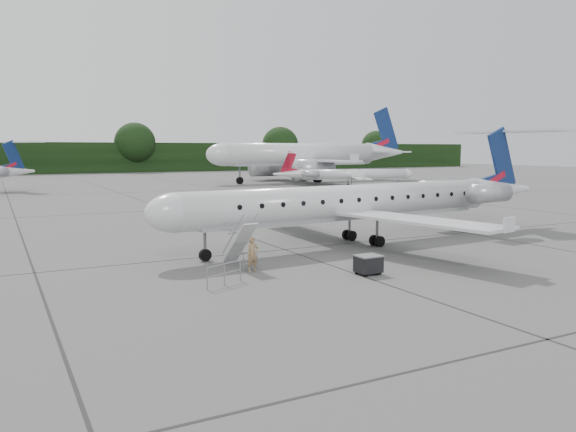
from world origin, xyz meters
TOP-DOWN VIEW (x-y plane):
  - ground at (0.00, 0.00)m, footprint 320.00×320.00m
  - treeline at (0.00, 130.00)m, footprint 260.00×4.00m
  - main_regional_jet at (-1.45, 5.57)m, footprint 32.34×24.45m
  - airstair at (-10.61, 2.45)m, footprint 1.04×2.55m
  - passenger at (-10.50, 1.06)m, footprint 0.70×0.50m
  - safety_railing at (-12.84, -0.98)m, footprint 2.03×0.99m
  - baggage_cart at (-5.62, -2.23)m, footprint 1.22×1.00m
  - bg_narrowbody at (30.00, 68.69)m, footprint 42.02×31.09m
  - bg_regional_right at (30.87, 51.99)m, footprint 26.26×22.38m

SIDE VIEW (x-z plane):
  - ground at x=0.00m, z-range 0.00..0.00m
  - safety_railing at x=-12.84m, z-range 0.00..1.00m
  - baggage_cart at x=-5.62m, z-range 0.00..1.04m
  - passenger at x=-10.50m, z-range 0.00..1.80m
  - airstair at x=-10.61m, z-range 0.00..2.47m
  - bg_regional_right at x=30.87m, z-range 0.00..5.84m
  - main_regional_jet at x=-1.45m, z-range 0.00..7.87m
  - treeline at x=0.00m, z-range 0.00..8.00m
  - bg_narrowbody at x=30.00m, z-range 0.00..14.65m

